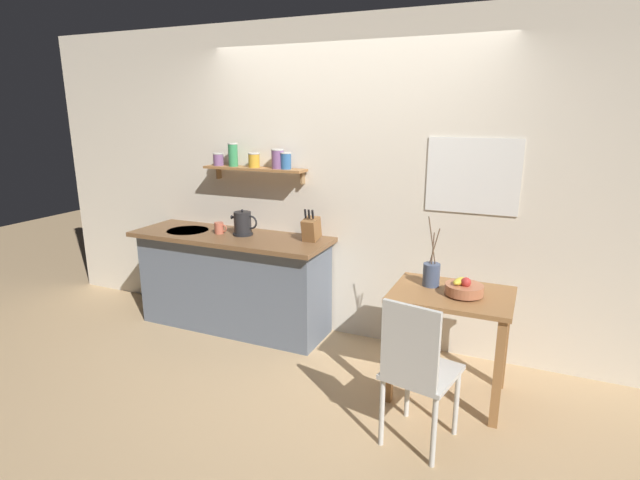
{
  "coord_description": "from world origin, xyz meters",
  "views": [
    {
      "loc": [
        1.46,
        -3.27,
        1.97
      ],
      "look_at": [
        -0.1,
        0.25,
        0.95
      ],
      "focal_mm": 27.71,
      "sensor_mm": 36.0,
      "label": 1
    }
  ],
  "objects_px": {
    "fruit_bowl": "(464,288)",
    "dining_chair_near": "(417,368)",
    "twig_vase": "(431,274)",
    "knife_block": "(311,229)",
    "dining_table": "(451,314)",
    "coffee_mug_by_sink": "(219,228)",
    "electric_kettle": "(243,224)"
  },
  "relations": [
    {
      "from": "fruit_bowl",
      "to": "dining_chair_near",
      "type": "bearing_deg",
      "value": -103.61
    },
    {
      "from": "twig_vase",
      "to": "knife_block",
      "type": "relative_size",
      "value": 1.78
    },
    {
      "from": "dining_table",
      "to": "twig_vase",
      "type": "xyz_separation_m",
      "value": [
        -0.16,
        0.08,
        0.24
      ]
    },
    {
      "from": "twig_vase",
      "to": "coffee_mug_by_sink",
      "type": "relative_size",
      "value": 4.02
    },
    {
      "from": "dining_chair_near",
      "to": "fruit_bowl",
      "type": "height_order",
      "value": "dining_chair_near"
    },
    {
      "from": "dining_table",
      "to": "knife_block",
      "type": "xyz_separation_m",
      "value": [
        -1.25,
        0.43,
        0.39
      ]
    },
    {
      "from": "dining_table",
      "to": "electric_kettle",
      "type": "height_order",
      "value": "electric_kettle"
    },
    {
      "from": "knife_block",
      "to": "coffee_mug_by_sink",
      "type": "relative_size",
      "value": 2.26
    },
    {
      "from": "fruit_bowl",
      "to": "coffee_mug_by_sink",
      "type": "relative_size",
      "value": 2.02
    },
    {
      "from": "dining_chair_near",
      "to": "fruit_bowl",
      "type": "relative_size",
      "value": 3.79
    },
    {
      "from": "twig_vase",
      "to": "electric_kettle",
      "type": "xyz_separation_m",
      "value": [
        -1.73,
        0.3,
        0.14
      ]
    },
    {
      "from": "twig_vase",
      "to": "coffee_mug_by_sink",
      "type": "bearing_deg",
      "value": 172.61
    },
    {
      "from": "dining_table",
      "to": "coffee_mug_by_sink",
      "type": "bearing_deg",
      "value": 171.06
    },
    {
      "from": "dining_table",
      "to": "twig_vase",
      "type": "bearing_deg",
      "value": 153.84
    },
    {
      "from": "electric_kettle",
      "to": "coffee_mug_by_sink",
      "type": "height_order",
      "value": "electric_kettle"
    },
    {
      "from": "twig_vase",
      "to": "knife_block",
      "type": "distance_m",
      "value": 1.16
    },
    {
      "from": "fruit_bowl",
      "to": "knife_block",
      "type": "bearing_deg",
      "value": 160.94
    },
    {
      "from": "fruit_bowl",
      "to": "twig_vase",
      "type": "xyz_separation_m",
      "value": [
        -0.24,
        0.1,
        0.03
      ]
    },
    {
      "from": "dining_table",
      "to": "dining_chair_near",
      "type": "xyz_separation_m",
      "value": [
        -0.08,
        -0.66,
        -0.08
      ]
    },
    {
      "from": "twig_vase",
      "to": "dining_table",
      "type": "bearing_deg",
      "value": -26.16
    },
    {
      "from": "dining_table",
      "to": "coffee_mug_by_sink",
      "type": "relative_size",
      "value": 6.47
    },
    {
      "from": "fruit_bowl",
      "to": "knife_block",
      "type": "relative_size",
      "value": 0.9
    },
    {
      "from": "fruit_bowl",
      "to": "knife_block",
      "type": "distance_m",
      "value": 1.42
    },
    {
      "from": "dining_table",
      "to": "twig_vase",
      "type": "height_order",
      "value": "twig_vase"
    },
    {
      "from": "twig_vase",
      "to": "knife_block",
      "type": "xyz_separation_m",
      "value": [
        -1.09,
        0.36,
        0.14
      ]
    },
    {
      "from": "coffee_mug_by_sink",
      "to": "dining_chair_near",
      "type": "bearing_deg",
      "value": -25.96
    },
    {
      "from": "electric_kettle",
      "to": "dining_chair_near",
      "type": "bearing_deg",
      "value": -29.67
    },
    {
      "from": "dining_chair_near",
      "to": "electric_kettle",
      "type": "relative_size",
      "value": 3.62
    },
    {
      "from": "fruit_bowl",
      "to": "twig_vase",
      "type": "distance_m",
      "value": 0.26
    },
    {
      "from": "dining_table",
      "to": "dining_chair_near",
      "type": "distance_m",
      "value": 0.67
    },
    {
      "from": "dining_table",
      "to": "fruit_bowl",
      "type": "relative_size",
      "value": 3.2
    },
    {
      "from": "electric_kettle",
      "to": "coffee_mug_by_sink",
      "type": "relative_size",
      "value": 2.12
    }
  ]
}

